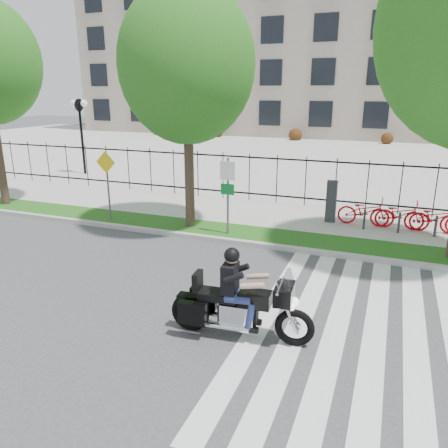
% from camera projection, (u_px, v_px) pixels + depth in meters
% --- Properties ---
extents(ground, '(120.00, 120.00, 0.00)m').
position_uv_depth(ground, '(176.00, 299.00, 10.25)').
color(ground, '#3C3C3F').
rests_on(ground, ground).
extents(curb, '(60.00, 0.20, 0.15)m').
position_uv_depth(curb, '(235.00, 242.00, 13.88)').
color(curb, '#ACA9A2').
rests_on(curb, ground).
extents(grass_verge, '(60.00, 1.50, 0.15)m').
position_uv_depth(grass_verge, '(243.00, 234.00, 14.63)').
color(grass_verge, '#1C5114').
rests_on(grass_verge, ground).
extents(sidewalk, '(60.00, 3.50, 0.15)m').
position_uv_depth(sidewalk, '(264.00, 215.00, 16.86)').
color(sidewalk, '#9E9A93').
rests_on(sidewalk, ground).
extents(plaza, '(80.00, 34.00, 0.10)m').
position_uv_depth(plaza, '(330.00, 155.00, 32.50)').
color(plaza, '#9E9A93').
rests_on(plaza, ground).
extents(crosswalk_stripes, '(5.70, 8.00, 0.01)m').
position_uv_depth(crosswalk_stripes, '(395.00, 339.00, 8.57)').
color(crosswalk_stripes, silver).
rests_on(crosswalk_stripes, ground).
extents(iron_fence, '(30.00, 0.06, 2.00)m').
position_uv_depth(iron_fence, '(277.00, 179.00, 18.10)').
color(iron_fence, black).
rests_on(iron_fence, sidewalk).
extents(office_building, '(60.00, 21.90, 20.15)m').
position_uv_depth(office_building, '(363.00, 39.00, 47.33)').
color(office_building, gray).
rests_on(office_building, ground).
extents(lamp_post_left, '(1.06, 0.70, 4.25)m').
position_uv_depth(lamp_post_left, '(80.00, 118.00, 24.15)').
color(lamp_post_left, black).
rests_on(lamp_post_left, ground).
extents(street_tree_1, '(4.35, 4.35, 7.82)m').
position_uv_depth(street_tree_1, '(187.00, 65.00, 13.73)').
color(street_tree_1, '#3B2920').
rests_on(street_tree_1, grass_verge).
extents(sign_pole_regulatory, '(0.50, 0.09, 2.50)m').
position_uv_depth(sign_pole_regulatory, '(228.00, 186.00, 13.96)').
color(sign_pole_regulatory, '#59595B').
rests_on(sign_pole_regulatory, grass_verge).
extents(sign_pole_warning, '(0.78, 0.09, 2.49)m').
position_uv_depth(sign_pole_warning, '(107.00, 176.00, 15.56)').
color(sign_pole_warning, '#59595B').
rests_on(sign_pole_warning, grass_verge).
extents(motorcycle_rider, '(2.90, 0.90, 2.24)m').
position_uv_depth(motorcycle_rider, '(240.00, 303.00, 8.47)').
color(motorcycle_rider, black).
rests_on(motorcycle_rider, ground).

